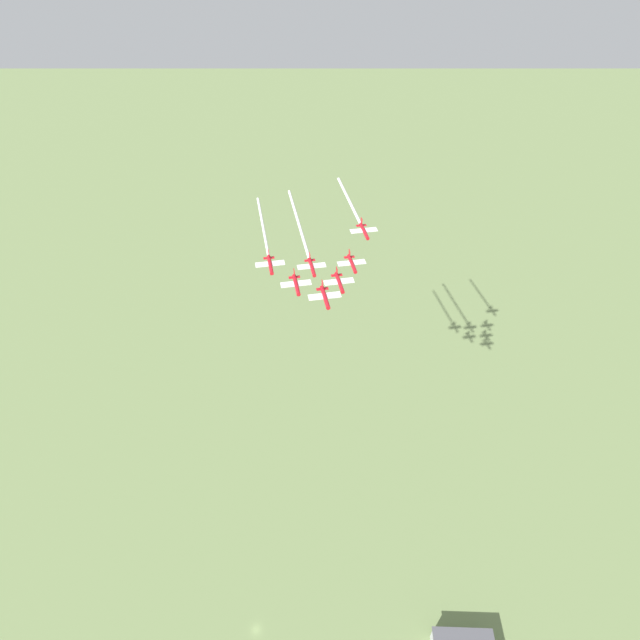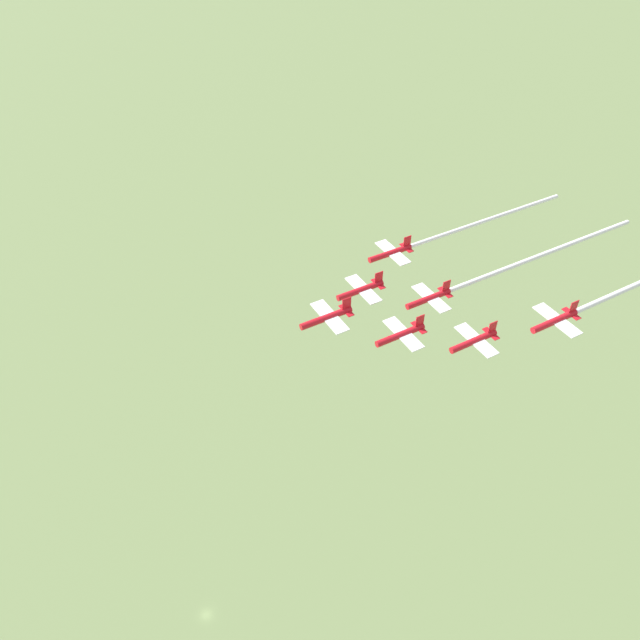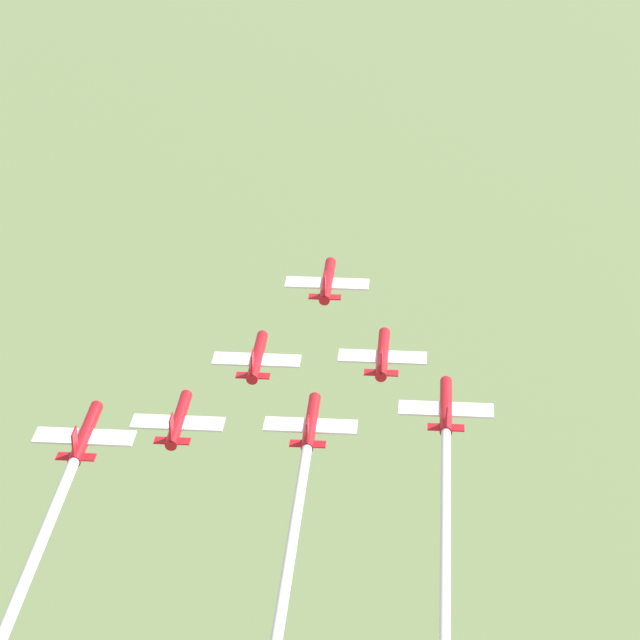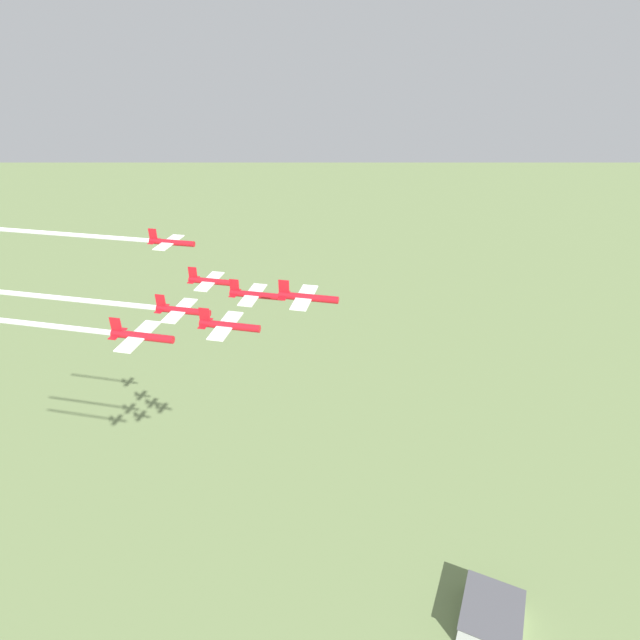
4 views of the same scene
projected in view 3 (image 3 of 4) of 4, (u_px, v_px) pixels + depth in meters
The scene contains 10 objects.
jet_0 at pixel (327, 282), 181.37m from camera, with size 10.41×10.79×3.61m.
jet_1 at pixel (257, 358), 172.89m from camera, with size 10.41×10.79×3.61m.
jet_2 at pixel (383, 355), 171.47m from camera, with size 10.41×10.79×3.61m.
jet_3 at pixel (178, 421), 163.18m from camera, with size 10.41×10.79×3.61m.
jet_4 at pixel (311, 424), 162.06m from camera, with size 10.41×10.79×3.61m.
jet_5 at pixel (446, 408), 159.87m from camera, with size 10.41×10.79×3.61m.
jet_6 at pixel (85, 435), 150.39m from camera, with size 10.41×10.79×3.61m.
smoke_trail_4 at pixel (281, 612), 133.43m from camera, with size 12.52×53.64×1.07m.
smoke_trail_5 at pixel (445, 562), 135.64m from camera, with size 10.34×43.94×0.97m.
smoke_trail_6 at pixel (21, 590), 128.11m from camera, with size 9.52×39.68×1.07m.
Camera 3 is at (-15.81, 195.10, 244.50)m, focal length 85.00 mm.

